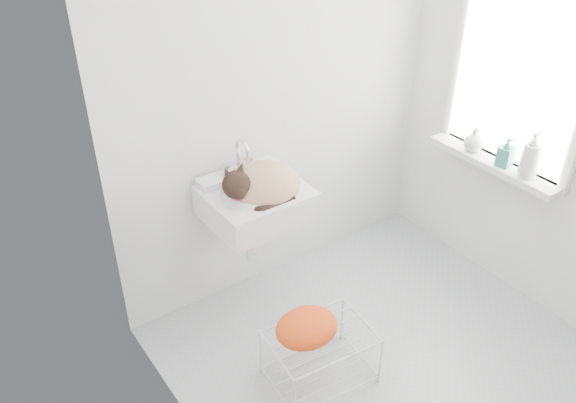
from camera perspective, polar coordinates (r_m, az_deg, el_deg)
floor at (r=3.55m, az=8.87°, el=-14.16°), size 2.20×2.00×0.02m
back_wall at (r=3.47m, az=-0.77°, el=10.36°), size 2.20×0.02×2.50m
right_wall at (r=3.60m, az=23.66°, el=8.40°), size 0.02×2.00×2.50m
left_wall at (r=2.23m, az=-9.52°, el=-4.09°), size 0.02×2.00×2.50m
window_glass at (r=3.65m, az=21.30°, el=10.95°), size 0.01×0.80×1.00m
window_frame at (r=3.64m, az=21.16°, el=10.91°), size 0.04×0.90×1.10m
windowsill at (r=3.80m, az=19.10°, el=3.51°), size 0.16×0.88×0.04m
sink at (r=3.29m, az=-3.12°, el=1.13°), size 0.55×0.48×0.22m
faucet at (r=3.36m, az=-4.85°, el=4.48°), size 0.20×0.14×0.20m
cat at (r=3.26m, az=-2.80°, el=1.67°), size 0.50×0.45×0.28m
wire_rack at (r=3.29m, az=3.08°, el=-14.74°), size 0.56×0.42×0.32m
towel at (r=3.13m, az=1.80°, el=-12.54°), size 0.35×0.26×0.14m
bottle_a at (r=3.67m, az=21.84°, el=2.25°), size 0.11×0.11×0.24m
bottle_b at (r=3.75m, az=19.93°, el=3.27°), size 0.09×0.09×0.18m
bottle_c at (r=3.86m, az=17.24°, el=4.69°), size 0.12×0.12×0.15m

